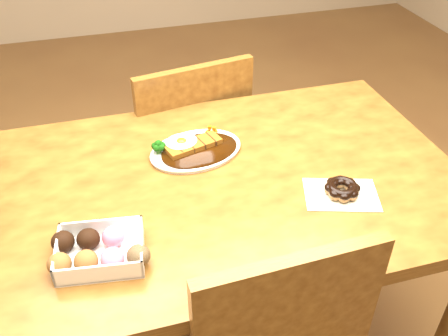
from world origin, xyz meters
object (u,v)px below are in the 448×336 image
object	(u,v)px
katsu_curry_plate	(194,148)
donut_box	(98,250)
table	(230,206)
chair_far	(185,150)
pon_de_ring	(342,189)

from	to	relation	value
katsu_curry_plate	donut_box	distance (m)	0.44
table	katsu_curry_plate	world-z (taller)	katsu_curry_plate
table	chair_far	distance (m)	0.56
donut_box	katsu_curry_plate	bearing A→B (deg)	49.24
table	katsu_curry_plate	bearing A→B (deg)	115.48
pon_de_ring	donut_box	bearing A→B (deg)	-175.10
table	pon_de_ring	world-z (taller)	pon_de_ring
chair_far	donut_box	xyz separation A→B (m)	(-0.33, -0.73, 0.30)
pon_de_ring	katsu_curry_plate	bearing A→B (deg)	137.86
chair_far	katsu_curry_plate	size ratio (longest dim) A/B	3.02
pon_de_ring	chair_far	bearing A→B (deg)	110.89
table	donut_box	size ratio (longest dim) A/B	5.76
table	pon_de_ring	distance (m)	0.31
table	pon_de_ring	xyz separation A→B (m)	(0.24, -0.14, 0.12)
katsu_curry_plate	pon_de_ring	distance (m)	0.42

